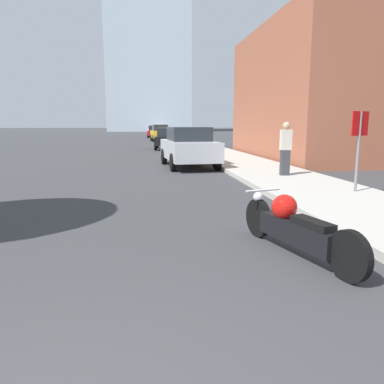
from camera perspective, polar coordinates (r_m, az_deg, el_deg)
sidewalk at (r=41.95m, az=-1.30°, el=7.87°), size 2.97×240.00×0.15m
brick_storefront at (r=23.21m, az=24.18°, el=13.45°), size 11.30×11.83×6.95m
motorcycle at (r=5.53m, az=15.24°, el=-5.07°), size 0.91×2.53×0.83m
parked_car_silver at (r=16.29m, az=-0.52°, el=6.92°), size 2.23×4.64×1.72m
parked_car_black at (r=28.33m, az=-3.63°, el=8.18°), size 2.25×4.55×1.57m
parked_car_yellow at (r=41.43m, az=-4.90°, el=8.96°), size 2.06×4.33×1.81m
parked_car_red at (r=53.31m, az=-5.77°, el=9.10°), size 2.06×4.08×1.58m
parked_car_white at (r=63.96m, az=-5.89°, el=9.33°), size 2.07×3.96×1.66m
stop_sign at (r=10.30m, az=24.12°, el=7.64°), size 0.57×0.26×2.00m
pedestrian at (r=12.88m, az=14.06°, el=6.54°), size 0.36×0.25×1.77m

